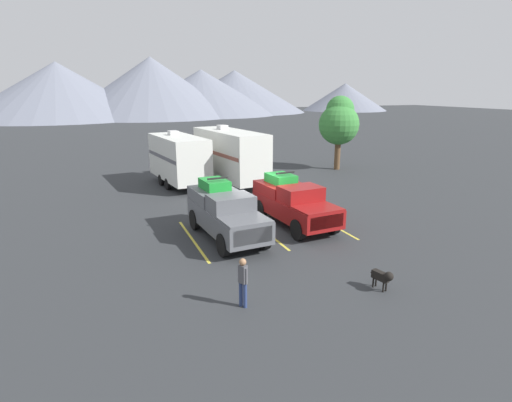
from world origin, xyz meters
name	(u,v)px	position (x,y,z in m)	size (l,w,h in m)	color
ground_plane	(256,224)	(0.00, 0.00, 0.00)	(240.00, 240.00, 0.00)	#2D3033
pickup_truck_a	(225,211)	(-1.96, -1.13, 1.20)	(2.42, 5.54, 2.61)	#595B60
pickup_truck_b	(293,202)	(1.69, -0.64, 1.16)	(2.47, 5.45, 2.50)	maroon
lot_stripe_a	(193,240)	(-3.44, -1.00, 0.00)	(0.12, 5.50, 0.01)	gold
lot_stripe_b	(264,230)	(0.00, -1.00, 0.00)	(0.12, 5.50, 0.01)	gold
lot_stripe_c	(326,222)	(3.44, -1.00, 0.00)	(0.12, 5.50, 0.01)	gold
camper_trailer_a	(179,158)	(-1.74, 9.81, 1.95)	(3.17, 7.48, 3.71)	silver
camper_trailer_b	(230,154)	(1.72, 9.16, 2.11)	(3.32, 8.89, 4.02)	silver
person_a	(243,279)	(-3.36, -7.26, 0.92)	(0.28, 0.32, 1.60)	navy
dog	(384,277)	(1.31, -8.03, 0.51)	(0.40, 0.88, 0.75)	black
tree_a	(339,121)	(11.74, 10.98, 3.95)	(3.27, 3.27, 5.98)	brown
mountain_ridge	(84,89)	(-7.27, 89.32, 6.48)	(155.67, 50.60, 15.79)	slate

